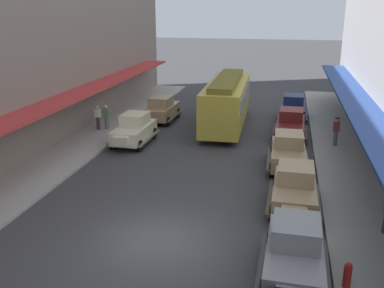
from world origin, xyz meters
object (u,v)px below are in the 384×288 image
parked_car_0 (295,251)px  parked_car_3 (134,129)px  parked_car_7 (288,151)px  pedestrian_2 (98,117)px  pedestrian_4 (106,117)px  parked_car_4 (295,187)px  streetcar (227,100)px  pedestrian_0 (336,131)px  parked_car_6 (162,108)px  parked_car_5 (291,124)px  fire_hydrant (348,275)px  parked_car_2 (293,107)px

parked_car_0 → parked_car_3: (-9.50, 12.07, 0.00)m
parked_car_0 → parked_car_7: 9.76m
parked_car_0 → pedestrian_2: parked_car_0 is taller
parked_car_3 → pedestrian_4: size_ratio=2.61×
parked_car_0 → parked_car_4: size_ratio=1.00×
streetcar → pedestrian_0: streetcar is taller
parked_car_0 → parked_car_6: size_ratio=1.00×
parked_car_5 → parked_car_0: bearing=-89.3°
pedestrian_2 → streetcar: bearing=19.8°
pedestrian_2 → pedestrian_4: 0.56m
parked_car_7 → parked_car_6: bearing=138.9°
parked_car_4 → parked_car_7: 4.79m
fire_hydrant → pedestrian_0: 14.33m
parked_car_0 → streetcar: streetcar is taller
streetcar → pedestrian_0: (7.00, -3.11, -0.89)m
parked_car_4 → fire_hydrant: (1.52, -5.33, -0.38)m
pedestrian_2 → parked_car_0: bearing=-47.8°
parked_car_3 → parked_car_7: 9.52m
parked_car_2 → fire_hydrant: 20.48m
parked_car_3 → parked_car_5: same height
parked_car_2 → pedestrian_4: parked_car_2 is taller
fire_hydrant → pedestrian_2: (-14.31, 14.43, 0.43)m
pedestrian_4 → parked_car_0: bearing=-49.4°
streetcar → fire_hydrant: bearing=-70.8°
pedestrian_4 → parked_car_2: bearing=25.1°
parked_car_3 → pedestrian_4: bearing=141.0°
parked_car_5 → fire_hydrant: (1.72, -15.67, -0.38)m
parked_car_4 → pedestrian_4: bearing=142.8°
parked_car_0 → parked_car_3: size_ratio=1.00×
streetcar → fire_hydrant: size_ratio=11.79×
streetcar → pedestrian_2: 8.80m
streetcar → fire_hydrant: streetcar is taller
parked_car_7 → fire_hydrant: size_ratio=5.24×
parked_car_0 → parked_car_2: same height
parked_car_6 → parked_car_7: same height
parked_car_4 → streetcar: streetcar is taller
parked_car_7 → pedestrian_4: 12.85m
pedestrian_4 → parked_car_3: bearing=-39.0°
parked_car_0 → pedestrian_2: (-12.77, 14.08, 0.05)m
fire_hydrant → pedestrian_0: (0.92, 14.29, 0.45)m
parked_car_2 → parked_car_4: size_ratio=1.00×
parked_car_3 → pedestrian_2: bearing=148.5°
parked_car_5 → parked_car_6: bearing=165.5°
streetcar → pedestrian_0: bearing=-24.0°
parked_car_3 → parked_car_6: size_ratio=1.00×
parked_car_6 → parked_car_0: bearing=-62.1°
pedestrian_0 → parked_car_4: bearing=-105.3°
parked_car_2 → parked_car_3: bearing=-139.9°
parked_car_4 → pedestrian_2: size_ratio=2.61×
parked_car_3 → parked_car_7: size_ratio=1.00×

